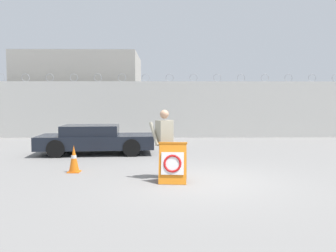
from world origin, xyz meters
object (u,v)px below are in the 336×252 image
object	(u,v)px
security_guard	(164,140)
barricade_sign	(173,162)
traffic_cone_near	(74,159)
parked_car_front_coupe	(95,139)

from	to	relation	value
security_guard	barricade_sign	bearing A→B (deg)	70.06
traffic_cone_near	parked_car_front_coupe	world-z (taller)	parked_car_front_coupe
barricade_sign	traffic_cone_near	size ratio (longest dim) A/B	1.30
security_guard	parked_car_front_coupe	bearing A→B (deg)	-99.32
parked_car_front_coupe	barricade_sign	bearing A→B (deg)	-63.63
barricade_sign	parked_car_front_coupe	xyz separation A→B (m)	(-2.95, 4.84, 0.08)
security_guard	parked_car_front_coupe	world-z (taller)	security_guard
barricade_sign	traffic_cone_near	world-z (taller)	barricade_sign
barricade_sign	traffic_cone_near	distance (m)	3.09
barricade_sign	security_guard	size ratio (longest dim) A/B	0.56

